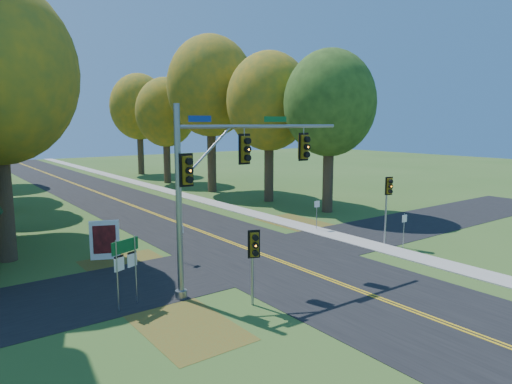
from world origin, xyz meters
TOP-DOWN VIEW (x-y plane):
  - ground at (0.00, 0.00)m, footprint 160.00×160.00m
  - road_main at (0.00, 0.00)m, footprint 8.00×160.00m
  - road_cross at (0.00, 2.00)m, footprint 60.00×6.00m
  - centerline_left at (-0.10, 0.00)m, footprint 0.10×160.00m
  - centerline_right at (0.10, 0.00)m, footprint 0.10×160.00m
  - sidewalk_east at (6.20, 0.00)m, footprint 1.60×160.00m
  - leaf_patch_w_near at (-6.50, 4.00)m, footprint 4.00×6.00m
  - leaf_patch_e at (6.80, 6.00)m, footprint 3.50×8.00m
  - leaf_patch_w_far at (-7.50, -3.00)m, footprint 3.00×5.00m
  - tree_e_a at (11.57, 8.77)m, footprint 7.20×7.20m
  - tree_e_b at (10.97, 15.58)m, footprint 7.60×7.60m
  - tree_e_c at (9.88, 23.69)m, footprint 8.80×8.80m
  - tree_e_d at (9.26, 32.87)m, footprint 7.00×7.00m
  - tree_e_e at (10.47, 43.58)m, footprint 7.80×7.80m
  - traffic_mast at (-4.30, -0.77)m, footprint 8.61×0.78m
  - east_signal_pole at (6.98, -0.51)m, footprint 0.44×0.54m
  - ped_signal_pole at (-4.57, -3.14)m, footprint 0.46×0.56m
  - route_sign_cluster at (-8.51, -0.24)m, footprint 1.21×0.50m
  - info_kiosk at (-7.09, 6.53)m, footprint 1.44×0.79m
  - reg_sign_e_north at (6.41, 4.68)m, footprint 0.38×0.11m
  - reg_sign_e_south at (7.11, -1.58)m, footprint 0.39×0.06m
  - reg_sign_w at (-4.20, 3.59)m, footprint 0.36×0.18m

SIDE VIEW (x-z plane):
  - ground at x=0.00m, z-range 0.00..0.00m
  - leaf_patch_w_near at x=-6.50m, z-range 0.00..0.01m
  - leaf_patch_e at x=6.80m, z-range 0.00..0.01m
  - leaf_patch_w_far at x=-7.50m, z-range 0.00..0.01m
  - road_cross at x=0.00m, z-range 0.00..0.02m
  - road_main at x=0.00m, z-range 0.00..0.02m
  - centerline_left at x=-0.10m, z-range 0.02..0.03m
  - centerline_right at x=0.10m, z-range 0.02..0.03m
  - sidewalk_east at x=6.20m, z-range 0.00..0.06m
  - info_kiosk at x=-7.09m, z-range 0.00..2.05m
  - reg_sign_w at x=-4.20m, z-range 0.37..2.38m
  - reg_sign_e_north at x=6.41m, z-range 0.37..2.40m
  - reg_sign_e_south at x=7.11m, z-range 0.38..2.41m
  - route_sign_cluster at x=-8.51m, z-range 0.56..3.32m
  - ped_signal_pole at x=-4.57m, z-range 0.74..3.80m
  - east_signal_pole at x=6.98m, z-range 1.04..5.06m
  - traffic_mast at x=-4.30m, z-range 1.12..8.93m
  - tree_e_d at x=9.26m, z-range 2.08..14.40m
  - tree_e_a at x=11.57m, z-range 2.16..14.90m
  - tree_e_b at x=10.97m, z-range 2.23..15.56m
  - tree_e_e at x=10.47m, z-range 2.32..16.06m
  - tree_e_c at x=9.88m, z-range 2.77..18.56m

